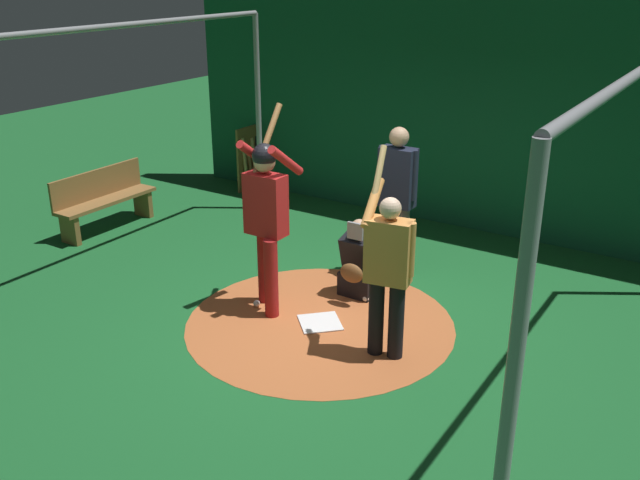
# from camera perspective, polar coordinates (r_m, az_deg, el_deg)

# --- Properties ---
(ground_plane) EXTENTS (25.08, 25.08, 0.00)m
(ground_plane) POSITION_cam_1_polar(r_m,az_deg,el_deg) (7.46, -0.00, -6.80)
(ground_plane) COLOR #195B28
(dirt_circle) EXTENTS (2.83, 2.83, 0.01)m
(dirt_circle) POSITION_cam_1_polar(r_m,az_deg,el_deg) (7.46, -0.00, -6.78)
(dirt_circle) COLOR #B76033
(dirt_circle) RESTS_ON ground
(home_plate) EXTENTS (0.59, 0.59, 0.01)m
(home_plate) POSITION_cam_1_polar(r_m,az_deg,el_deg) (7.45, -0.00, -6.71)
(home_plate) COLOR white
(home_plate) RESTS_ON dirt_circle
(batter) EXTENTS (0.68, 0.49, 2.18)m
(batter) POSITION_cam_1_polar(r_m,az_deg,el_deg) (7.36, -4.39, 2.43)
(batter) COLOR maroon
(batter) RESTS_ON ground
(catcher) EXTENTS (0.58, 0.40, 0.92)m
(catcher) POSITION_cam_1_polar(r_m,az_deg,el_deg) (7.95, 3.24, -2.11)
(catcher) COLOR black
(catcher) RESTS_ON ground
(umpire) EXTENTS (0.23, 0.49, 1.82)m
(umpire) POSITION_cam_1_polar(r_m,az_deg,el_deg) (8.26, 6.25, 3.75)
(umpire) COLOR #4C4C51
(umpire) RESTS_ON ground
(visitor) EXTENTS (0.54, 0.54, 1.98)m
(visitor) POSITION_cam_1_polar(r_m,az_deg,el_deg) (6.53, 5.53, -2.17)
(visitor) COLOR black
(visitor) RESTS_ON ground
(back_wall) EXTENTS (0.23, 9.08, 3.66)m
(back_wall) POSITION_cam_1_polar(r_m,az_deg,el_deg) (9.98, 11.68, 11.37)
(back_wall) COLOR #145133
(back_wall) RESTS_ON ground
(cage_frame) EXTENTS (5.37, 5.66, 2.92)m
(cage_frame) POSITION_cam_1_polar(r_m,az_deg,el_deg) (6.73, -0.00, 8.65)
(cage_frame) COLOR gray
(cage_frame) RESTS_ON ground
(bat_rack) EXTENTS (0.70, 0.19, 1.05)m
(bat_rack) POSITION_cam_1_polar(r_m,az_deg,el_deg) (11.80, -5.53, 6.54)
(bat_rack) COLOR olive
(bat_rack) RESTS_ON ground
(bench) EXTENTS (1.57, 0.36, 0.85)m
(bench) POSITION_cam_1_polar(r_m,az_deg,el_deg) (10.37, -17.15, 3.20)
(bench) COLOR olive
(bench) RESTS_ON ground
(baseball_0) EXTENTS (0.07, 0.07, 0.07)m
(baseball_0) POSITION_cam_1_polar(r_m,az_deg,el_deg) (7.91, 3.74, -4.75)
(baseball_0) COLOR white
(baseball_0) RESTS_ON dirt_circle
(baseball_1) EXTENTS (0.07, 0.07, 0.07)m
(baseball_1) POSITION_cam_1_polar(r_m,az_deg,el_deg) (7.81, -5.17, -5.16)
(baseball_1) COLOR white
(baseball_1) RESTS_ON dirt_circle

